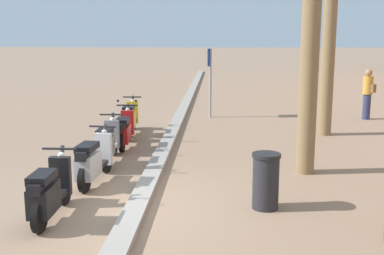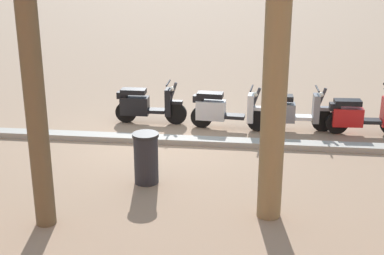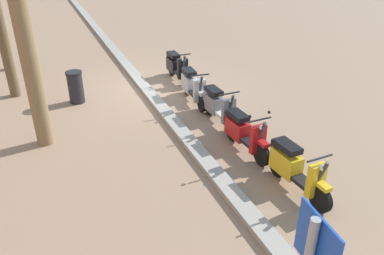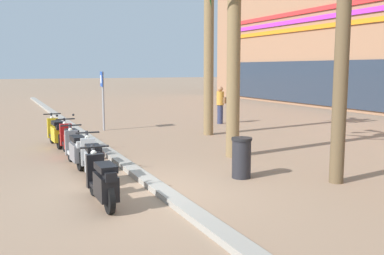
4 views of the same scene
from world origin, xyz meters
TOP-DOWN VIEW (x-y plane):
  - ground_plane at (0.00, 0.00)m, footprint 200.00×200.00m
  - curb_strip at (0.00, 0.19)m, footprint 60.00×0.36m
  - scooter_yellow_mid_centre at (-6.16, -1.04)m, footprint 1.76×0.56m
  - scooter_red_mid_front at (-4.45, -0.87)m, footprint 1.76×0.56m
  - scooter_grey_far_back at (-2.92, -0.97)m, footprint 1.74×0.56m
  - scooter_silver_gap_after_mid at (-1.34, -0.89)m, footprint 1.86×0.56m
  - scooter_black_tail_end at (0.56, -1.09)m, footprint 1.75×0.56m
  - litter_bin at (-0.15, 2.33)m, footprint 0.48×0.48m

SIDE VIEW (x-z plane):
  - ground_plane at x=0.00m, z-range 0.00..0.00m
  - curb_strip at x=0.00m, z-range 0.00..0.12m
  - scooter_red_mid_front at x=-4.45m, z-range -0.14..1.03m
  - scooter_grey_far_back at x=-2.92m, z-range -0.07..0.98m
  - scooter_black_tail_end at x=0.56m, z-range -0.07..0.98m
  - scooter_silver_gap_after_mid at x=-1.34m, z-range -0.06..0.98m
  - scooter_yellow_mid_centre at x=-6.16m, z-range -0.06..0.98m
  - litter_bin at x=-0.15m, z-range 0.01..0.96m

